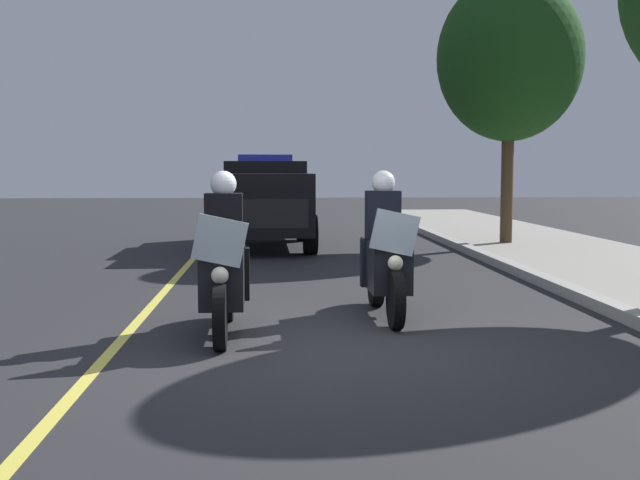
# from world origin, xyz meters

# --- Properties ---
(ground_plane) EXTENTS (80.00, 80.00, 0.00)m
(ground_plane) POSITION_xyz_m (0.00, 0.00, 0.00)
(ground_plane) COLOR #28282B
(lane_stripe_center) EXTENTS (48.00, 0.12, 0.01)m
(lane_stripe_center) POSITION_xyz_m (0.00, -2.10, 0.00)
(lane_stripe_center) COLOR #E0D14C
(lane_stripe_center) RESTS_ON ground
(police_motorcycle_lead_left) EXTENTS (2.14, 0.56, 1.72)m
(police_motorcycle_lead_left) POSITION_xyz_m (-0.68, -1.08, 0.70)
(police_motorcycle_lead_left) COLOR black
(police_motorcycle_lead_left) RESTS_ON ground
(police_motorcycle_lead_right) EXTENTS (2.14, 0.56, 1.72)m
(police_motorcycle_lead_right) POSITION_xyz_m (-1.58, 0.76, 0.70)
(police_motorcycle_lead_right) COLOR black
(police_motorcycle_lead_right) RESTS_ON ground
(police_suv) EXTENTS (4.94, 2.14, 2.05)m
(police_suv) POSITION_xyz_m (-10.04, -0.72, 1.07)
(police_suv) COLOR black
(police_suv) RESTS_ON ground
(tree_far_back) EXTENTS (3.17, 3.17, 5.86)m
(tree_far_back) POSITION_xyz_m (-9.74, 4.63, 4.14)
(tree_far_back) COLOR #4C3823
(tree_far_back) RESTS_ON sidewalk_strip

